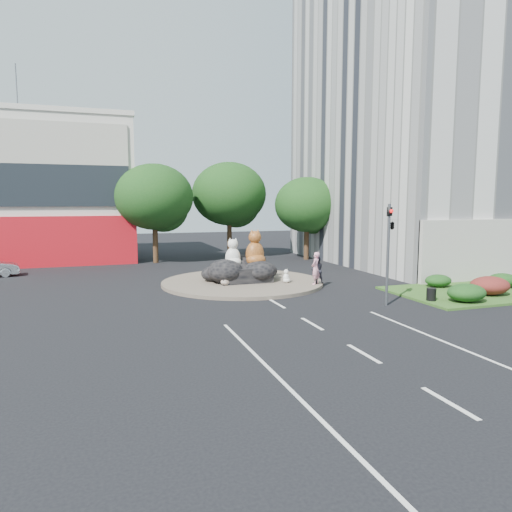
{
  "coord_description": "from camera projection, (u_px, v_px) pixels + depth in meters",
  "views": [
    {
      "loc": [
        -8.17,
        -16.9,
        5.06
      ],
      "look_at": [
        0.15,
        7.78,
        2.0
      ],
      "focal_mm": 32.0,
      "sensor_mm": 36.0,
      "label": 1
    }
  ],
  "objects": [
    {
      "name": "pedestrian_pink",
      "position": [
        316.0,
        268.0,
        27.16
      ],
      "size": [
        0.83,
        0.81,
        1.93
      ],
      "primitive_type": "imported",
      "rotation": [
        0.0,
        0.0,
        3.87
      ],
      "color": "pink",
      "rests_on": "roundabout_island"
    },
    {
      "name": "grass_verge",
      "position": [
        482.0,
        292.0,
        25.71
      ],
      "size": [
        10.0,
        6.0,
        0.12
      ],
      "primitive_type": "cube",
      "color": "#2A4D19",
      "rests_on": "ground"
    },
    {
      "name": "hedge_red",
      "position": [
        490.0,
        286.0,
        24.55
      ],
      "size": [
        2.2,
        1.76,
        0.99
      ],
      "primitive_type": "ellipsoid",
      "color": "#4F1C15",
      "rests_on": "grass_verge"
    },
    {
      "name": "litter_bin",
      "position": [
        431.0,
        294.0,
        23.09
      ],
      "size": [
        0.6,
        0.6,
        0.63
      ],
      "primitive_type": "cylinder",
      "rotation": [
        0.0,
        0.0,
        -0.33
      ],
      "color": "black",
      "rests_on": "grass_verge"
    },
    {
      "name": "ground",
      "position": [
        312.0,
        324.0,
        19.09
      ],
      "size": [
        120.0,
        120.0,
        0.0
      ],
      "primitive_type": "plane",
      "color": "black",
      "rests_on": "ground"
    },
    {
      "name": "roundabout_island",
      "position": [
        242.0,
        282.0,
        28.49
      ],
      "size": [
        10.0,
        10.0,
        0.2
      ],
      "primitive_type": "cylinder",
      "color": "brown",
      "rests_on": "ground"
    },
    {
      "name": "kitten_white",
      "position": [
        286.0,
        276.0,
        27.79
      ],
      "size": [
        0.67,
        0.66,
        0.85
      ],
      "primitive_type": null,
      "rotation": [
        0.0,
        0.0,
        0.63
      ],
      "color": "white",
      "rests_on": "roundabout_island"
    },
    {
      "name": "street_lamp",
      "position": [
        436.0,
        210.0,
        30.15
      ],
      "size": [
        2.34,
        0.22,
        8.06
      ],
      "color": "#595B60",
      "rests_on": "ground"
    },
    {
      "name": "tree_right",
      "position": [
        307.0,
        207.0,
        40.31
      ],
      "size": [
        5.7,
        5.7,
        7.3
      ],
      "color": "#382314",
      "rests_on": "ground"
    },
    {
      "name": "office_tower",
      "position": [
        448.0,
        54.0,
        38.45
      ],
      "size": [
        20.0,
        20.0,
        35.0
      ],
      "primitive_type": "cube",
      "color": "silver",
      "rests_on": "ground"
    },
    {
      "name": "tree_mid",
      "position": [
        230.0,
        197.0,
        42.06
      ],
      "size": [
        6.84,
        6.84,
        8.76
      ],
      "color": "#382314",
      "rests_on": "ground"
    },
    {
      "name": "hedge_back_green",
      "position": [
        438.0,
        281.0,
        26.88
      ],
      "size": [
        1.6,
        1.28,
        0.72
      ],
      "primitive_type": "ellipsoid",
      "color": "#113812",
      "rests_on": "grass_verge"
    },
    {
      "name": "tree_left",
      "position": [
        155.0,
        200.0,
        37.99
      ],
      "size": [
        6.46,
        6.46,
        8.27
      ],
      "color": "#382314",
      "rests_on": "ground"
    },
    {
      "name": "hedge_mid_green",
      "position": [
        503.0,
        280.0,
        26.76
      ],
      "size": [
        1.8,
        1.44,
        0.81
      ],
      "primitive_type": "ellipsoid",
      "color": "#113812",
      "rests_on": "grass_verge"
    },
    {
      "name": "traffic_light",
      "position": [
        390.0,
        232.0,
        22.16
      ],
      "size": [
        0.44,
        1.24,
        5.0
      ],
      "color": "#595B60",
      "rests_on": "ground"
    },
    {
      "name": "kitten_calico",
      "position": [
        225.0,
        277.0,
        26.94
      ],
      "size": [
        0.7,
        0.64,
        0.99
      ],
      "primitive_type": null,
      "rotation": [
        0.0,
        0.0,
        -0.25
      ],
      "color": "silver",
      "rests_on": "roundabout_island"
    },
    {
      "name": "hedge_near_green",
      "position": [
        467.0,
        293.0,
        22.82
      ],
      "size": [
        2.0,
        1.6,
        0.9
      ],
      "primitive_type": "ellipsoid",
      "color": "#113812",
      "rests_on": "grass_verge"
    },
    {
      "name": "cat_white",
      "position": [
        233.0,
        252.0,
        28.06
      ],
      "size": [
        1.13,
        1.0,
        1.82
      ],
      "primitive_type": null,
      "rotation": [
        0.0,
        0.0,
        -0.05
      ],
      "color": "silver",
      "rests_on": "rock_plinth"
    },
    {
      "name": "cat_tabby",
      "position": [
        255.0,
        248.0,
        28.51
      ],
      "size": [
        1.67,
        1.54,
        2.32
      ],
      "primitive_type": null,
      "rotation": [
        0.0,
        0.0,
        0.27
      ],
      "color": "#B36725",
      "rests_on": "rock_plinth"
    },
    {
      "name": "rock_plinth",
      "position": [
        242.0,
        274.0,
        28.42
      ],
      "size": [
        3.2,
        2.6,
        0.9
      ],
      "primitive_type": null,
      "color": "black",
      "rests_on": "roundabout_island"
    },
    {
      "name": "pedestrian_dark",
      "position": [
        317.0,
        270.0,
        27.46
      ],
      "size": [
        0.85,
        0.7,
        1.62
      ],
      "primitive_type": "imported",
      "rotation": [
        0.0,
        0.0,
        3.03
      ],
      "color": "black",
      "rests_on": "roundabout_island"
    }
  ]
}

